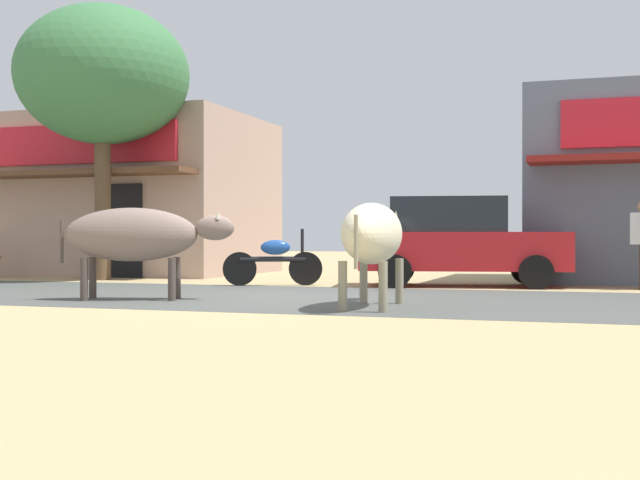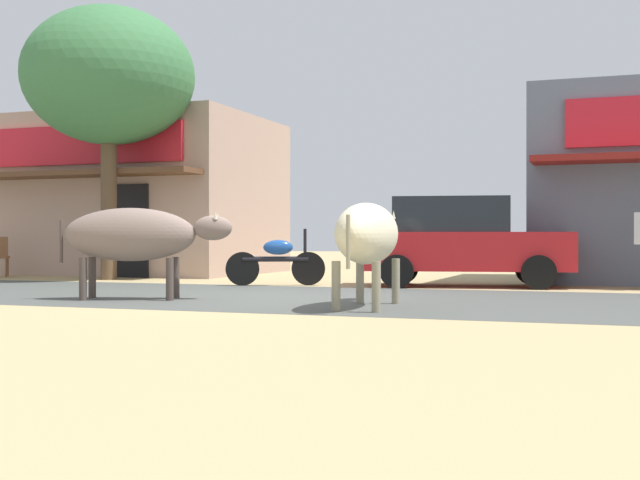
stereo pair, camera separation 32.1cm
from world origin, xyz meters
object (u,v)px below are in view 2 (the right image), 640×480
object	(u,v)px
cow_far_dark	(368,234)
parked_motorcycle	(277,260)
roadside_tree	(109,77)
parked_hatchback_car	(462,241)
cow_near_brown	(134,235)

from	to	relation	value
cow_far_dark	parked_motorcycle	bearing A→B (deg)	126.05
roadside_tree	cow_far_dark	bearing A→B (deg)	-34.30
parked_hatchback_car	cow_near_brown	distance (m)	6.25
parked_hatchback_car	cow_near_brown	size ratio (longest dim) A/B	1.62
roadside_tree	parked_hatchback_car	bearing A→B (deg)	0.89
parked_hatchback_car	parked_motorcycle	bearing A→B (deg)	-164.48
roadside_tree	cow_near_brown	xyz separation A→B (m)	(3.64, -4.77, -3.40)
parked_hatchback_car	parked_motorcycle	distance (m)	3.46
roadside_tree	parked_motorcycle	distance (m)	5.78
parked_hatchback_car	parked_motorcycle	size ratio (longest dim) A/B	2.30
roadside_tree	parked_hatchback_car	distance (m)	8.31
cow_near_brown	cow_far_dark	size ratio (longest dim) A/B	0.92
parked_motorcycle	cow_far_dark	bearing A→B (deg)	-53.95
parked_motorcycle	cow_far_dark	world-z (taller)	cow_far_dark
parked_motorcycle	cow_far_dark	distance (m)	5.14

